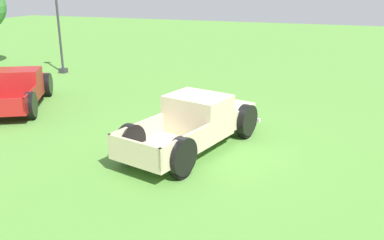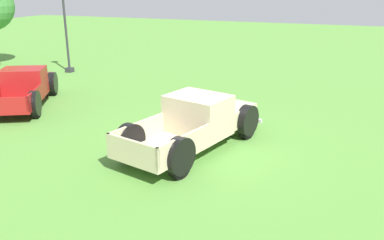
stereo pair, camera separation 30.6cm
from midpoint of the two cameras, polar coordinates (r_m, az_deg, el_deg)
ground_plane at (r=12.57m, az=0.24°, el=-3.24°), size 80.00×80.00×0.00m
pickup_truck_foreground at (r=12.18m, az=0.27°, el=-0.24°), size 5.40×3.08×1.56m
pickup_truck_behind_left at (r=17.68m, az=-23.09°, el=4.06°), size 4.99×3.72×1.46m
lamp_post_near at (r=23.20m, az=-18.25°, el=11.89°), size 0.36×0.36×4.48m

